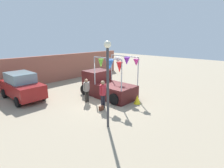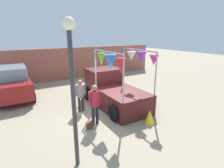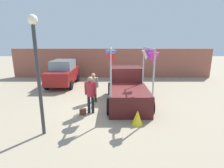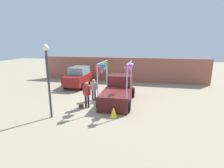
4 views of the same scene
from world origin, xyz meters
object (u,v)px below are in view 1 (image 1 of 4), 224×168
at_px(parked_car, 22,86).
at_px(handbag, 101,108).
at_px(street_lamp, 108,73).
at_px(vendor_truck, 106,84).
at_px(person_vendor, 87,88).
at_px(folded_kite_bundle_sunflower, 137,99).
at_px(person_customer, 103,92).

bearing_deg(parked_car, handbag, -67.00).
bearing_deg(handbag, street_lamp, -124.45).
relative_size(vendor_truck, street_lamp, 0.98).
xyz_separation_m(vendor_truck, person_vendor, (-1.82, -0.01, 0.10)).
xyz_separation_m(street_lamp, folded_kite_bundle_sunflower, (3.50, 0.71, -2.36)).
bearing_deg(vendor_truck, person_vendor, -179.61).
relative_size(parked_car, handbag, 14.29).
distance_m(vendor_truck, person_customer, 2.38).
xyz_separation_m(person_vendor, folded_kite_bundle_sunflower, (2.02, -2.70, -0.66)).
distance_m(vendor_truck, person_vendor, 1.83).
relative_size(street_lamp, folded_kite_bundle_sunflower, 6.83).
bearing_deg(street_lamp, person_customer, 51.35).
distance_m(vendor_truck, handbag, 2.87).
bearing_deg(person_vendor, vendor_truck, 0.39).
bearing_deg(person_vendor, folded_kite_bundle_sunflower, -53.11).
relative_size(parked_car, street_lamp, 0.98).
bearing_deg(person_customer, folded_kite_bundle_sunflower, -30.07).
distance_m(person_customer, street_lamp, 2.88).
bearing_deg(person_customer, person_vendor, 90.84).
bearing_deg(person_customer, handbag, -150.26).
height_order(vendor_truck, parked_car, vendor_truck).
distance_m(street_lamp, folded_kite_bundle_sunflower, 4.28).
bearing_deg(person_customer, vendor_truck, 40.72).
xyz_separation_m(handbag, folded_kite_bundle_sunflower, (2.35, -0.96, 0.16)).
xyz_separation_m(parked_car, person_vendor, (2.68, -3.81, 0.02)).
distance_m(person_customer, person_vendor, 1.54).
bearing_deg(parked_car, vendor_truck, -40.10).
distance_m(person_customer, handbag, 1.00).
relative_size(person_customer, handbag, 6.20).
xyz_separation_m(person_vendor, street_lamp, (-1.47, -3.41, 1.69)).
distance_m(person_vendor, folded_kite_bundle_sunflower, 3.44).
bearing_deg(folded_kite_bundle_sunflower, person_customer, 149.93).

